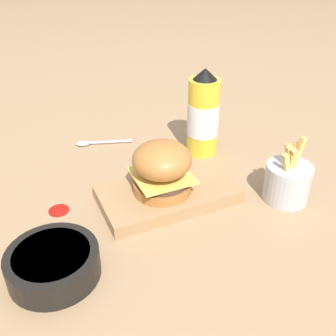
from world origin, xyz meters
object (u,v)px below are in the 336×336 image
burger (162,168)px  ketchup_bottle (203,116)px  fries_basket (287,181)px  side_bowl (53,263)px  serving_board (168,194)px  spoon (93,143)px

burger → ketchup_bottle: size_ratio=0.55×
fries_basket → side_bowl: 0.47m
fries_basket → serving_board: bearing=157.0°
serving_board → fries_basket: fries_basket is taller
ketchup_bottle → side_bowl: ketchup_bottle is taller
ketchup_bottle → burger: bearing=-138.8°
serving_board → ketchup_bottle: (0.16, 0.15, 0.08)m
serving_board → fries_basket: (0.22, -0.09, 0.03)m
fries_basket → ketchup_bottle: bearing=104.4°
ketchup_bottle → spoon: bearing=148.4°
fries_basket → side_bowl: bearing=-178.0°
ketchup_bottle → fries_basket: ketchup_bottle is taller
serving_board → spoon: 0.31m
burger → ketchup_bottle: 0.23m
burger → side_bowl: size_ratio=0.79×
ketchup_bottle → fries_basket: (0.06, -0.24, -0.05)m
burger → fries_basket: 0.25m
burger → side_bowl: (-0.24, -0.11, -0.05)m
serving_board → side_bowl: size_ratio=1.86×
serving_board → burger: burger is taller
serving_board → spoon: size_ratio=1.93×
serving_board → fries_basket: bearing=-23.0°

